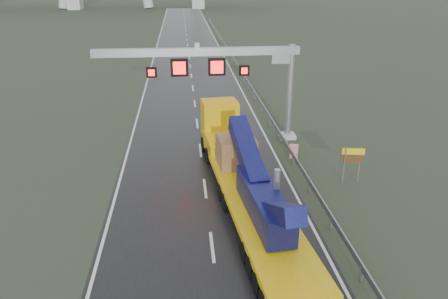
{
  "coord_description": "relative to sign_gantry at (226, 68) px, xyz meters",
  "views": [
    {
      "loc": [
        -1.11,
        -13.36,
        12.26
      ],
      "look_at": [
        0.99,
        8.37,
        3.2
      ],
      "focal_mm": 35.0,
      "sensor_mm": 36.0,
      "label": 1
    }
  ],
  "objects": [
    {
      "name": "road",
      "position": [
        -2.1,
        22.01,
        -5.6
      ],
      "size": [
        11.0,
        200.0,
        0.02
      ],
      "primitive_type": "cube",
      "color": "black",
      "rests_on": "ground"
    },
    {
      "name": "guardrail",
      "position": [
        4.0,
        12.01,
        -4.91
      ],
      "size": [
        0.2,
        140.0,
        1.4
      ],
      "primitive_type": null,
      "color": "gray",
      "rests_on": "ground"
    },
    {
      "name": "sign_gantry",
      "position": [
        0.0,
        0.0,
        0.0
      ],
      "size": [
        14.9,
        1.2,
        7.42
      ],
      "color": "#B1B0AC",
      "rests_on": "ground"
    },
    {
      "name": "heavy_haul_truck",
      "position": [
        -0.04,
        -8.52,
        -3.9
      ],
      "size": [
        4.45,
        18.99,
        4.42
      ],
      "rotation": [
        0.0,
        0.0,
        0.09
      ],
      "color": "yellow",
      "rests_on": "ground"
    },
    {
      "name": "exit_sign_pair",
      "position": [
        6.9,
        -7.99,
        -3.99
      ],
      "size": [
        1.34,
        0.29,
        2.31
      ],
      "rotation": [
        0.0,
        0.0,
        -0.17
      ],
      "color": "#9B9DA3",
      "rests_on": "ground"
    },
    {
      "name": "striped_barrier",
      "position": [
        4.29,
        -3.99,
        -5.11
      ],
      "size": [
        0.67,
        0.51,
        1.01
      ],
      "primitive_type": "cube",
      "rotation": [
        0.0,
        0.0,
        -0.36
      ],
      "color": "red",
      "rests_on": "ground"
    }
  ]
}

